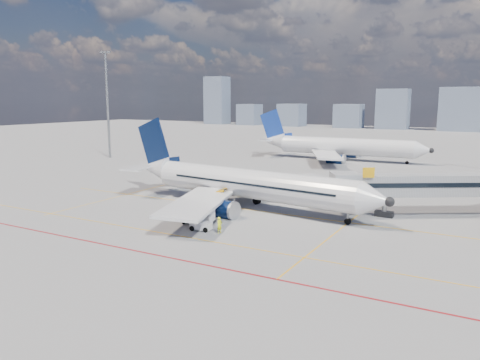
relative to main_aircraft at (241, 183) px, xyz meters
The scene contains 11 objects.
ground 9.56m from the main_aircraft, 84.72° to the right, with size 420.00×420.00×0.00m, color gray.
apron_markings 13.28m from the main_aircraft, 88.88° to the right, with size 90.00×35.12×0.01m.
jet_bridge 25.61m from the main_aircraft, 18.07° to the left, with size 23.55×15.78×6.30m.
floodlight_mast_nw 63.28m from the main_aircraft, 150.20° to the left, with size 3.20×0.61×25.45m.
distant_skyline 181.99m from the main_aircraft, 84.69° to the left, with size 248.07×15.55×30.47m.
main_aircraft is the anchor object (origin of this frame).
second_aircraft 54.26m from the main_aircraft, 94.04° to the left, with size 41.67×36.32×12.14m.
baggage_tug 12.44m from the main_aircraft, 82.80° to the right, with size 2.38×1.61×1.56m.
cargo_dolly 10.21m from the main_aircraft, 90.95° to the right, with size 4.09×2.30×2.12m.
belt_loader 6.49m from the main_aircraft, 147.79° to the right, with size 6.84×2.95×2.74m.
ramp_worker 12.89m from the main_aircraft, 71.70° to the right, with size 0.65×0.42×1.77m, color #E0ED19.
Camera 1 is at (28.64, -44.33, 14.17)m, focal length 35.00 mm.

